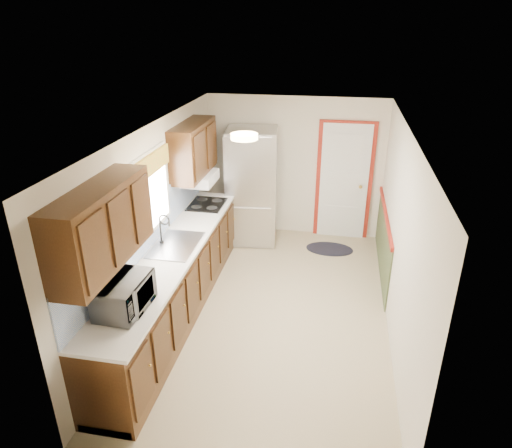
% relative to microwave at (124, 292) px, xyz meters
% --- Properties ---
extents(room_shell, '(3.20, 5.20, 2.52)m').
position_rel_microwave_xyz_m(room_shell, '(1.20, 1.61, 0.06)').
color(room_shell, tan).
rests_on(room_shell, ground).
extents(kitchen_run, '(0.63, 4.00, 2.20)m').
position_rel_microwave_xyz_m(kitchen_run, '(-0.04, 1.32, -0.33)').
color(kitchen_run, '#341C0B').
rests_on(kitchen_run, ground).
extents(back_wall_trim, '(1.12, 2.30, 2.08)m').
position_rel_microwave_xyz_m(back_wall_trim, '(2.19, 3.82, -0.25)').
color(back_wall_trim, maroon).
rests_on(back_wall_trim, ground).
extents(ceiling_fixture, '(0.30, 0.30, 0.06)m').
position_rel_microwave_xyz_m(ceiling_fixture, '(0.90, 1.41, 1.22)').
color(ceiling_fixture, '#FFD88C').
rests_on(ceiling_fixture, room_shell).
extents(microwave, '(0.35, 0.61, 0.41)m').
position_rel_microwave_xyz_m(microwave, '(0.00, 0.00, 0.00)').
color(microwave, white).
rests_on(microwave, kitchen_run).
extents(refrigerator, '(0.89, 0.85, 1.93)m').
position_rel_microwave_xyz_m(refrigerator, '(0.54, 3.66, -0.18)').
color(refrigerator, '#B7B7BC').
rests_on(refrigerator, ground).
extents(rug, '(0.79, 0.52, 0.01)m').
position_rel_microwave_xyz_m(rug, '(1.90, 3.49, -1.14)').
color(rug, black).
rests_on(rug, ground).
extents(cooktop, '(0.51, 0.61, 0.02)m').
position_rel_microwave_xyz_m(cooktop, '(0.01, 2.79, -0.19)').
color(cooktop, black).
rests_on(cooktop, kitchen_run).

